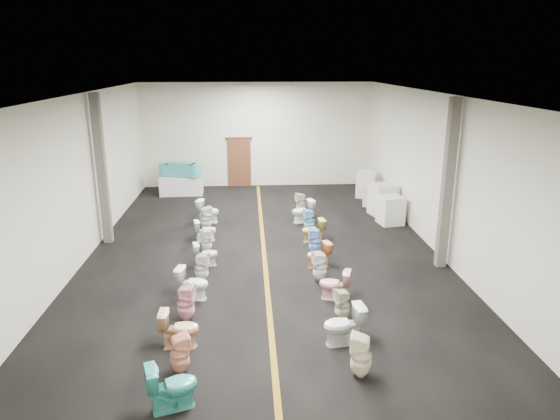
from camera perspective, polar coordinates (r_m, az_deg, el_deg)
The scene contains 39 objects.
floor at distance 14.79m, azimuth -1.87°, elevation -4.55°, with size 16.00×16.00×0.00m, color black.
ceiling at distance 13.81m, azimuth -2.05°, elevation 13.14°, with size 16.00×16.00×0.00m, color black.
wall_back at distance 22.00m, azimuth -2.62°, elevation 8.54°, with size 10.00×10.00×0.00m, color beige.
wall_front at distance 6.57m, azimuth 0.26°, elevation -11.44°, with size 10.00×10.00×0.00m, color beige.
wall_left at distance 14.85m, azimuth -21.66°, elevation 3.44°, with size 16.00×16.00×0.00m, color beige.
wall_right at distance 15.12m, azimuth 17.39°, elevation 4.08°, with size 16.00×16.00×0.00m, color beige.
aisle_stripe at distance 14.78m, azimuth -1.87°, elevation -4.54°, with size 0.12×15.60×0.01m, color #815D12.
back_door at distance 22.14m, azimuth -4.65°, elevation 5.41°, with size 1.00×0.10×2.10m, color #562D19.
door_frame at distance 21.97m, azimuth -4.72°, elevation 8.15°, with size 1.15×0.08×0.10m, color #331C11.
column_left at distance 15.72m, azimuth -19.72°, elevation 4.31°, with size 0.25×0.25×4.50m, color #59544C.
column_right at distance 13.67m, azimuth 18.59°, elevation 2.69°, with size 0.25×0.25×4.50m, color #59544C.
display_table at distance 21.20m, azimuth -11.18°, elevation 2.81°, with size 1.75×0.88×0.78m, color silver.
bathtub at distance 21.05m, azimuth -11.29°, elevation 4.61°, with size 1.81×0.99×0.55m.
appliance_crate_a at distance 17.38m, azimuth 12.53°, elevation -0.01°, with size 0.75×0.75×0.96m, color silver.
appliance_crate_b at distance 18.32m, azimuth 11.66°, elevation 1.16°, with size 0.82×0.82×1.13m, color silver.
appliance_crate_c at distance 19.49m, azimuth 10.72°, elevation 1.73°, with size 0.75×0.75×0.85m, color silver.
appliance_crate_d at distance 20.66m, azimuth 9.88°, elevation 2.93°, with size 0.75×0.75×1.07m, color silver.
toilet_left_0 at distance 8.55m, azimuth -12.22°, elevation -19.06°, with size 0.45×0.80×0.81m, color teal.
toilet_left_1 at distance 9.33m, azimuth -11.38°, elevation -15.83°, with size 0.34×0.35×0.76m, color #F5A88D.
toilet_left_2 at distance 10.09m, azimuth -11.43°, elevation -13.15°, with size 0.43×0.75×0.77m, color #E0AC7F.
toilet_left_3 at distance 10.94m, azimuth -10.71°, elevation -10.41°, with size 0.38×0.38×0.83m, color #E9A6AD.
toilet_left_4 at distance 11.90m, azimuth -9.98°, elevation -8.24°, with size 0.43×0.75×0.77m, color white.
toilet_left_5 at distance 12.71m, azimuth -8.95°, elevation -6.53°, with size 0.35×0.35×0.77m, color silver.
toilet_left_6 at distance 13.69m, azimuth -8.50°, elevation -5.02°, with size 0.37×0.65×0.66m, color white.
toilet_left_7 at distance 14.62m, azimuth -8.40°, elevation -3.51°, with size 0.32×0.32×0.70m, color white.
toilet_left_8 at distance 15.55m, azimuth -8.54°, elevation -2.32°, with size 0.38×0.66×0.68m, color white.
toilet_left_9 at distance 16.41m, azimuth -8.50°, elevation -1.01°, with size 0.37×0.38×0.83m, color silver.
toilet_left_10 at distance 17.35m, azimuth -8.21°, elevation -0.12°, with size 0.44×0.77×0.78m, color white.
toilet_right_0 at distance 9.17m, azimuth 9.25°, elevation -16.11°, with size 0.37×0.38×0.83m, color #F2E3C9.
toilet_right_1 at distance 10.04m, azimuth 7.30°, elevation -12.91°, with size 0.46×0.80×0.82m, color silver.
toilet_right_2 at distance 10.90m, azimuth 7.14°, elevation -10.69°, with size 0.32×0.33×0.72m, color beige.
toilet_right_3 at distance 11.76m, azimuth 6.27°, elevation -8.47°, with size 0.41×0.73×0.74m, color #F5ADAE.
toilet_right_4 at distance 12.63m, azimuth 4.58°, elevation -6.48°, with size 0.36×0.36×0.79m, color silver.
toilet_right_5 at distance 13.52m, azimuth 4.44°, elevation -5.12°, with size 0.38×0.66×0.68m, color #E79444.
toilet_right_6 at distance 14.36m, azimuth 4.01°, elevation -3.57°, with size 0.35×0.36×0.78m, color #7FB9F4.
toilet_right_7 at distance 15.36m, azimuth 3.82°, elevation -2.34°, with size 0.40×0.70×0.72m, color #CBB351.
toilet_right_8 at distance 16.20m, azimuth 3.36°, elevation -1.21°, with size 0.34×0.35×0.77m, color #81CBEC.
toilet_right_9 at distance 17.16m, azimuth 2.63°, elevation -0.14°, with size 0.44×0.77×0.79m, color white.
toilet_right_10 at distance 18.09m, azimuth 2.41°, elevation 0.76°, with size 0.36×0.36×0.79m, color beige.
Camera 1 is at (-0.40, -13.78, 5.34)m, focal length 32.00 mm.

